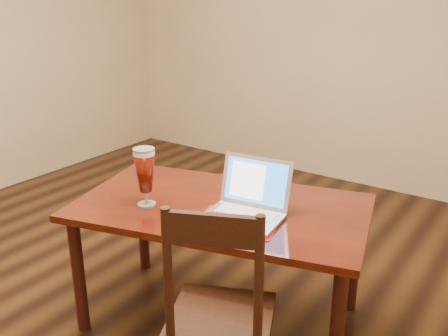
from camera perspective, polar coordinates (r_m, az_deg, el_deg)
The scene contains 3 objects.
ground at distance 3.09m, azimuth -9.16°, elevation -14.28°, with size 5.00×5.00×0.00m, color black.
dining_table at distance 2.57m, azimuth -0.59°, elevation -5.60°, with size 1.63×1.17×0.99m.
dining_chair at distance 2.12m, azimuth -0.51°, elevation -16.60°, with size 0.55×0.54×0.99m.
Camera 1 is at (1.84, -1.80, 1.72)m, focal length 40.00 mm.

